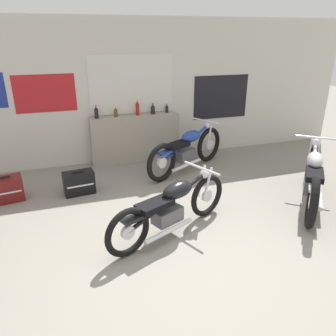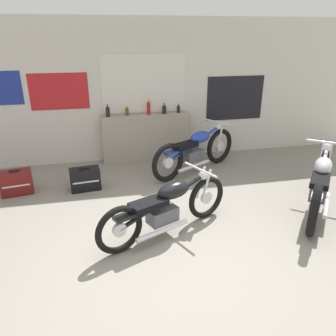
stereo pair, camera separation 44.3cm
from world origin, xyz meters
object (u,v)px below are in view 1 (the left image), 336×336
(bottle_left_center, at_px, (116,112))
(bottle_right_center, at_px, (153,109))
(motorcycle_blue, at_px, (187,150))
(hard_case_black, at_px, (79,183))
(bottle_rightmost, at_px, (167,109))
(motorcycle_black, at_px, (172,207))
(bottle_center, at_px, (137,108))
(motorcycle_silver, at_px, (313,178))
(hard_case_darkred, at_px, (6,189))
(bottle_leftmost, at_px, (96,113))

(bottle_left_center, xyz_separation_m, bottle_right_center, (0.76, 0.01, 0.01))
(motorcycle_blue, bearing_deg, hard_case_black, -169.58)
(bottle_rightmost, xyz_separation_m, hard_case_black, (-1.93, -1.24, -0.86))
(motorcycle_blue, relative_size, motorcycle_black, 1.00)
(bottle_center, distance_m, bottle_rightmost, 0.63)
(bottle_rightmost, xyz_separation_m, motorcycle_silver, (1.50, -2.69, -0.62))
(motorcycle_silver, distance_m, hard_case_darkred, 4.80)
(bottle_leftmost, xyz_separation_m, hard_case_darkred, (-1.61, -1.09, -0.88))
(bottle_left_center, xyz_separation_m, hard_case_black, (-0.87, -1.20, -0.87))
(bottle_rightmost, distance_m, motorcycle_silver, 3.14)
(bottle_left_center, bearing_deg, motorcycle_silver, -46.04)
(motorcycle_blue, height_order, motorcycle_silver, motorcycle_silver)
(bottle_right_center, height_order, hard_case_darkred, bottle_right_center)
(motorcycle_black, height_order, motorcycle_silver, motorcycle_silver)
(bottle_leftmost, distance_m, hard_case_black, 1.56)
(bottle_right_center, distance_m, motorcycle_blue, 1.13)
(hard_case_black, xyz_separation_m, hard_case_darkred, (-1.11, 0.09, 0.01))
(bottle_center, relative_size, motorcycle_blue, 0.17)
(hard_case_darkred, bearing_deg, bottle_right_center, 22.32)
(bottle_left_center, distance_m, motorcycle_blue, 1.58)
(bottle_leftmost, xyz_separation_m, hard_case_black, (-0.49, -1.18, -0.89))
(motorcycle_silver, distance_m, hard_case_black, 3.73)
(motorcycle_black, distance_m, motorcycle_silver, 2.34)
(bottle_rightmost, height_order, hard_case_black, bottle_rightmost)
(motorcycle_black, bearing_deg, motorcycle_silver, 3.48)
(hard_case_black, bearing_deg, bottle_center, 42.59)
(bottle_leftmost, relative_size, bottle_center, 0.79)
(motorcycle_blue, bearing_deg, bottle_leftmost, 153.11)
(bottle_leftmost, xyz_separation_m, motorcycle_silver, (2.94, -2.63, -0.65))
(bottle_center, bearing_deg, hard_case_black, -137.41)
(bottle_left_center, relative_size, motorcycle_black, 0.10)
(bottle_center, bearing_deg, hard_case_darkred, -155.31)
(bottle_leftmost, bearing_deg, hard_case_black, -112.58)
(bottle_left_center, distance_m, hard_case_black, 1.72)
(motorcycle_silver, xyz_separation_m, hard_case_black, (-3.43, 1.45, -0.24))
(motorcycle_black, bearing_deg, bottle_rightmost, 73.53)
(bottle_right_center, xyz_separation_m, motorcycle_blue, (0.44, -0.83, -0.64))
(motorcycle_silver, bearing_deg, bottle_right_center, 124.14)
(bottle_rightmost, bearing_deg, motorcycle_blue, -80.89)
(bottle_center, distance_m, motorcycle_blue, 1.31)
(motorcycle_blue, distance_m, hard_case_darkred, 3.20)
(bottle_center, distance_m, hard_case_darkred, 2.81)
(bottle_rightmost, distance_m, motorcycle_black, 3.03)
(bottle_right_center, height_order, bottle_rightmost, bottle_right_center)
(bottle_leftmost, bearing_deg, bottle_center, 1.28)
(hard_case_darkred, bearing_deg, motorcycle_black, -37.35)
(bottle_leftmost, xyz_separation_m, motorcycle_blue, (1.58, -0.80, -0.65))
(bottle_rightmost, bearing_deg, bottle_right_center, -175.15)
(bottle_left_center, relative_size, bottle_center, 0.62)
(bottle_center, relative_size, motorcycle_silver, 0.18)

